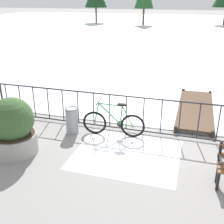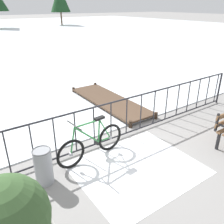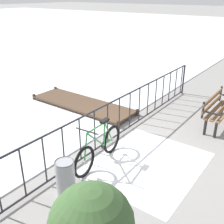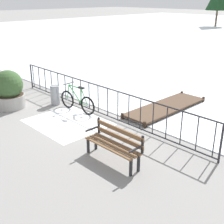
% 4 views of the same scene
% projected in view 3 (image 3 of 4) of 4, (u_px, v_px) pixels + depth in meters
% --- Properties ---
extents(ground_plane, '(160.00, 160.00, 0.00)m').
position_uv_depth(ground_plane, '(108.00, 144.00, 6.61)').
color(ground_plane, gray).
extents(snow_patch, '(2.50, 2.11, 0.01)m').
position_uv_depth(snow_patch, '(148.00, 164.00, 5.84)').
color(snow_patch, white).
rests_on(snow_patch, ground).
extents(railing_fence, '(9.06, 0.06, 1.07)m').
position_uv_depth(railing_fence, '(108.00, 123.00, 6.38)').
color(railing_fence, '#232328').
rests_on(railing_fence, ground).
extents(bicycle_near_railing, '(1.71, 0.52, 0.97)m').
position_uv_depth(bicycle_near_railing, '(99.00, 148.00, 5.73)').
color(bicycle_near_railing, black).
rests_on(bicycle_near_railing, ground).
extents(park_bench, '(1.60, 0.48, 0.89)m').
position_uv_depth(park_bench, '(217.00, 108.00, 7.38)').
color(park_bench, brown).
rests_on(park_bench, ground).
extents(trash_bin, '(0.35, 0.35, 0.73)m').
position_uv_depth(trash_bin, '(66.00, 178.00, 4.79)').
color(trash_bin, gray).
rests_on(trash_bin, ground).
extents(wooden_dock, '(1.10, 3.63, 0.20)m').
position_uv_depth(wooden_dock, '(82.00, 104.00, 8.68)').
color(wooden_dock, '#4C3828').
rests_on(wooden_dock, ground).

